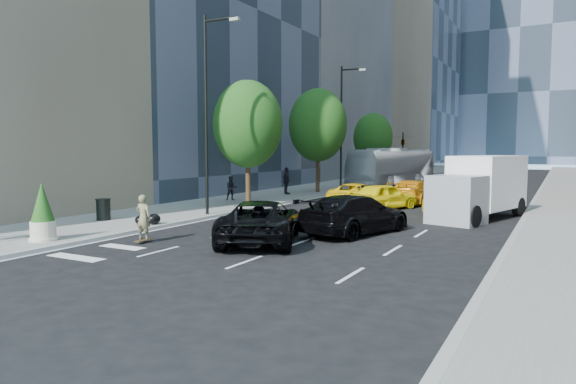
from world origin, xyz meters
The scene contains 24 objects.
ground centered at (0.00, 0.00, 0.00)m, with size 160.00×160.00×0.00m, color black.
sidewalk_left centered at (-9.00, 30.00, 0.07)m, with size 6.00×120.00×0.15m, color slate.
sidewalk_right centered at (10.00, 30.00, 0.07)m, with size 4.00×120.00×0.15m, color slate.
tower_left_end centered at (-22.00, 92.00, 30.00)m, with size 20.00×28.00×60.00m, color #293340.
lamp_near centered at (-6.32, 4.00, 5.81)m, with size 2.13×0.22×10.00m.
lamp_far centered at (-6.32, 22.00, 5.81)m, with size 2.13×0.22×10.00m.
tree_near centered at (-7.20, 9.00, 4.97)m, with size 4.20×4.20×7.46m.
tree_mid centered at (-7.20, 19.00, 5.32)m, with size 4.50×4.50×7.99m.
tree_far centered at (-7.20, 32.00, 4.62)m, with size 3.90×3.90×6.92m.
traffic_signal centered at (-6.40, 40.00, 4.23)m, with size 2.48×0.53×5.20m.
skateboarder centered at (-4.14, -3.00, 0.85)m, with size 0.62×0.40×1.69m, color olive.
black_sedan_lincoln centered at (-0.36, -0.81, 0.79)m, with size 2.64×5.72×1.59m, color black.
black_sedan_mercedes centered at (2.10, 2.68, 0.81)m, with size 2.27×5.59×1.62m, color black.
taxi_a centered at (0.50, 11.50, 0.76)m, with size 1.81×4.49×1.53m, color yellow.
taxi_b centered at (4.20, 9.00, 0.65)m, with size 1.38×3.95×1.30m, color yellow.
taxi_c centered at (-2.00, 13.71, 0.65)m, with size 2.17×4.71×1.31m, color yellow.
taxi_d centered at (1.21, 15.50, 0.76)m, with size 2.12×5.21×1.51m, color orange.
city_bus centered at (-4.80, 30.91, 1.79)m, with size 3.00×12.82×3.57m, color silver.
box_truck centered at (5.94, 9.87, 1.60)m, with size 4.11×6.98×3.15m.
pedestrian_a centered at (-9.47, 10.54, 0.94)m, with size 0.77×0.60×1.57m, color black.
pedestrian_b centered at (-8.39, 16.09, 1.15)m, with size 1.17×0.49×2.00m, color black.
trash_can centered at (-9.46, -0.11, 0.63)m, with size 0.64×0.64×0.96m, color black.
planter_shrub centered at (-7.14, -5.00, 1.17)m, with size 0.90×0.90×2.15m.
garbage_bags centered at (-6.56, -0.18, 0.38)m, with size 0.97×0.93×0.48m.
Camera 1 is at (9.57, -17.15, 3.50)m, focal length 32.00 mm.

